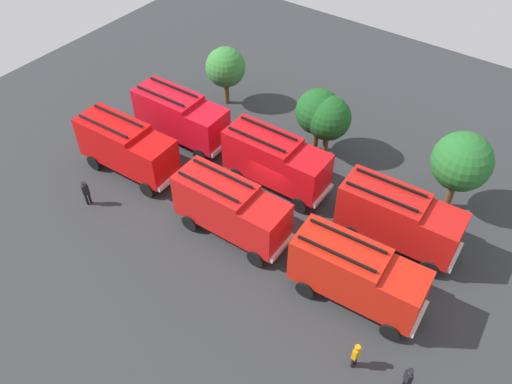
{
  "coord_description": "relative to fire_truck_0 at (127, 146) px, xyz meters",
  "views": [
    {
      "loc": [
        13.71,
        -19.02,
        23.97
      ],
      "look_at": [
        0.0,
        0.0,
        1.4
      ],
      "focal_mm": 36.46,
      "sensor_mm": 36.0,
      "label": 1
    }
  ],
  "objects": [
    {
      "name": "fire_truck_2",
      "position": [
        17.43,
        -0.42,
        0.0
      ],
      "size": [
        7.34,
        3.13,
        3.88
      ],
      "rotation": [
        0.0,
        0.0,
        0.06
      ],
      "color": "red",
      "rests_on": "ground"
    },
    {
      "name": "tree_3",
      "position": [
        19.02,
        9.39,
        1.66
      ],
      "size": [
        3.65,
        3.65,
        5.66
      ],
      "color": "brown",
      "rests_on": "ground"
    },
    {
      "name": "firefighter_0",
      "position": [
        21.92,
        -3.57,
        -1.14
      ],
      "size": [
        0.47,
        0.47,
        1.79
      ],
      "rotation": [
        0.0,
        0.0,
        0.79
      ],
      "color": "black",
      "rests_on": "ground"
    },
    {
      "name": "fire_truck_1",
      "position": [
        9.15,
        -0.46,
        0.0
      ],
      "size": [
        7.25,
        2.87,
        3.88
      ],
      "rotation": [
        0.0,
        0.0,
        0.02
      ],
      "color": "red",
      "rests_on": "ground"
    },
    {
      "name": "tree_2",
      "position": [
        10.0,
        9.3,
        1.07
      ],
      "size": [
        3.09,
        3.09,
        4.79
      ],
      "color": "brown",
      "rests_on": "ground"
    },
    {
      "name": "traffic_cone_0",
      "position": [
        9.34,
        7.5,
        -1.83
      ],
      "size": [
        0.45,
        0.45,
        0.64
      ],
      "primitive_type": "cone",
      "color": "#F2600C",
      "rests_on": "ground"
    },
    {
      "name": "fire_truck_3",
      "position": [
        0.62,
        4.7,
        0.0
      ],
      "size": [
        7.25,
        2.89,
        3.88
      ],
      "rotation": [
        0.0,
        0.0,
        0.02
      ],
      "color": "red",
      "rests_on": "ground"
    },
    {
      "name": "tree_1",
      "position": [
        9.12,
        9.43,
        1.16
      ],
      "size": [
        3.18,
        3.18,
        4.92
      ],
      "color": "brown",
      "rests_on": "ground"
    },
    {
      "name": "firefighter_1",
      "position": [
        19.39,
        -3.9,
        -1.17
      ],
      "size": [
        0.3,
        0.45,
        1.75
      ],
      "rotation": [
        0.0,
        0.0,
        6.13
      ],
      "color": "black",
      "rests_on": "ground"
    },
    {
      "name": "fire_truck_5",
      "position": [
        17.48,
        4.6,
        0.0
      ],
      "size": [
        7.31,
        3.04,
        3.88
      ],
      "rotation": [
        0.0,
        0.0,
        0.05
      ],
      "color": "red",
      "rests_on": "ground"
    },
    {
      "name": "tree_0",
      "position": [
        0.25,
        10.43,
        1.07
      ],
      "size": [
        3.09,
        3.09,
        4.79
      ],
      "color": "brown",
      "rests_on": "ground"
    },
    {
      "name": "traffic_cone_1",
      "position": [
        -1.8,
        2.28,
        -1.8
      ],
      "size": [
        0.49,
        0.49,
        0.7
      ],
      "primitive_type": "cone",
      "color": "#F2600C",
      "rests_on": "ground"
    },
    {
      "name": "fire_truck_4",
      "position": [
        8.86,
        4.67,
        0.0
      ],
      "size": [
        7.24,
        2.84,
        3.88
      ],
      "rotation": [
        0.0,
        0.0,
        0.02
      ],
      "color": "red",
      "rests_on": "ground"
    },
    {
      "name": "fire_truck_0",
      "position": [
        0.0,
        0.0,
        0.0
      ],
      "size": [
        7.29,
        2.99,
        3.88
      ],
      "rotation": [
        0.0,
        0.0,
        0.04
      ],
      "color": "red",
      "rests_on": "ground"
    },
    {
      "name": "firefighter_4",
      "position": [
        7.23,
        1.82,
        -1.23
      ],
      "size": [
        0.48,
        0.43,
        1.65
      ],
      "rotation": [
        0.0,
        0.0,
        2.16
      ],
      "color": "black",
      "rests_on": "ground"
    },
    {
      "name": "ground_plane",
      "position": [
        9.12,
        2.13,
        -2.15
      ],
      "size": [
        54.41,
        54.41,
        0.0
      ],
      "primitive_type": "plane",
      "color": "#2D3033"
    },
    {
      "name": "firefighter_3",
      "position": [
        0.11,
        -3.9,
        -1.11
      ],
      "size": [
        0.38,
        0.48,
        1.84
      ],
      "rotation": [
        0.0,
        0.0,
        5.89
      ],
      "color": "black",
      "rests_on": "ground"
    },
    {
      "name": "firefighter_2",
      "position": [
        7.36,
        7.18,
        -1.12
      ],
      "size": [
        0.46,
        0.32,
        1.83
      ],
      "rotation": [
        0.0,
        0.0,
        4.92
      ],
      "color": "black",
      "rests_on": "ground"
    }
  ]
}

